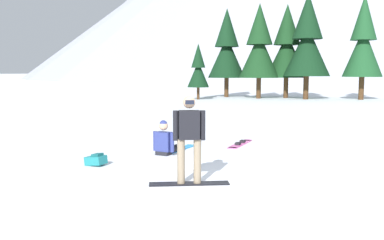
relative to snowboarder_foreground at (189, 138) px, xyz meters
name	(u,v)px	position (x,y,z in m)	size (l,w,h in m)	color
ground_plane	(241,181)	(0.85, 0.67, -0.92)	(800.00, 800.00, 0.00)	white
snowboarder_foreground	(189,138)	(0.00, 0.00, 0.00)	(1.52, 0.99, 1.74)	black
snowboarder_midground	(167,142)	(-1.85, 2.65, -0.60)	(0.63, 1.84, 0.93)	black
loose_snowboard_far_spare	(240,144)	(-0.49, 4.88, -0.89)	(0.29, 1.84, 0.09)	pink
backpack_teal	(96,160)	(-2.71, 0.67, -0.78)	(0.54, 0.35, 0.30)	#1E7A7F
pine_tree_broad	(198,69)	(-10.07, 24.15, 1.51)	(1.74, 1.74, 4.44)	#472D19
pine_tree_twin	(227,49)	(-9.11, 28.22, 3.26)	(3.24, 3.24, 7.66)	#472D19
pine_tree_slender	(259,47)	(-5.99, 27.36, 3.32)	(3.31, 3.31, 7.77)	#472D19
pine_tree_tall	(363,43)	(1.88, 28.99, 3.55)	(3.04, 3.04, 8.20)	#472D19
pine_tree_young	(287,47)	(-4.06, 28.97, 3.34)	(3.43, 3.43, 7.81)	#472D19
pine_tree_short	(307,42)	(-2.22, 27.81, 3.68)	(3.68, 3.68, 8.42)	#472D19
peak_west_ridge	(192,6)	(-97.42, 219.76, 38.52)	(159.20, 159.20, 75.49)	#9EA3B2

